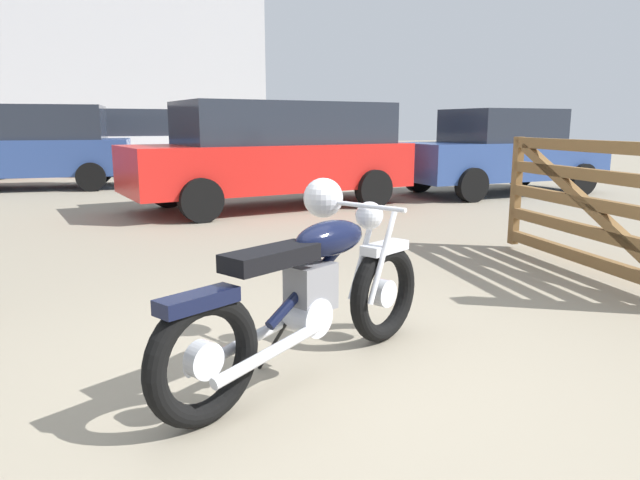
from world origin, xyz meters
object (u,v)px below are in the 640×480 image
(timber_gate, at_px, (610,203))
(white_estate_far, at_px, (500,152))
(vintage_motorcycle, at_px, (312,288))
(dark_sedan_left, at_px, (38,146))
(silver_sedan_mid, at_px, (148,141))
(red_hatchback_near, at_px, (276,151))

(timber_gate, distance_m, white_estate_far, 6.80)
(vintage_motorcycle, height_order, timber_gate, timber_gate)
(vintage_motorcycle, relative_size, white_estate_far, 0.45)
(timber_gate, relative_size, white_estate_far, 0.60)
(dark_sedan_left, bearing_deg, silver_sedan_mid, -121.13)
(timber_gate, xyz_separation_m, white_estate_far, (3.56, 5.79, 0.13))
(timber_gate, height_order, white_estate_far, white_estate_far)
(dark_sedan_left, bearing_deg, vintage_motorcycle, 107.37)
(red_hatchback_near, xyz_separation_m, dark_sedan_left, (-3.82, 4.70, -0.02))
(timber_gate, height_order, red_hatchback_near, red_hatchback_near)
(timber_gate, distance_m, red_hatchback_near, 5.78)
(vintage_motorcycle, xyz_separation_m, silver_sedan_mid, (0.78, 14.45, 0.43))
(red_hatchback_near, distance_m, white_estate_far, 4.78)
(red_hatchback_near, xyz_separation_m, white_estate_far, (4.78, 0.15, -0.10))
(vintage_motorcycle, distance_m, silver_sedan_mid, 14.48)
(red_hatchback_near, relative_size, white_estate_far, 1.15)
(dark_sedan_left, bearing_deg, timber_gate, 123.69)
(timber_gate, relative_size, red_hatchback_near, 0.52)
(red_hatchback_near, bearing_deg, dark_sedan_left, -58.11)
(white_estate_far, bearing_deg, red_hatchback_near, -179.62)
(red_hatchback_near, distance_m, silver_sedan_mid, 8.09)
(vintage_motorcycle, xyz_separation_m, white_estate_far, (6.71, 6.59, 0.34))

